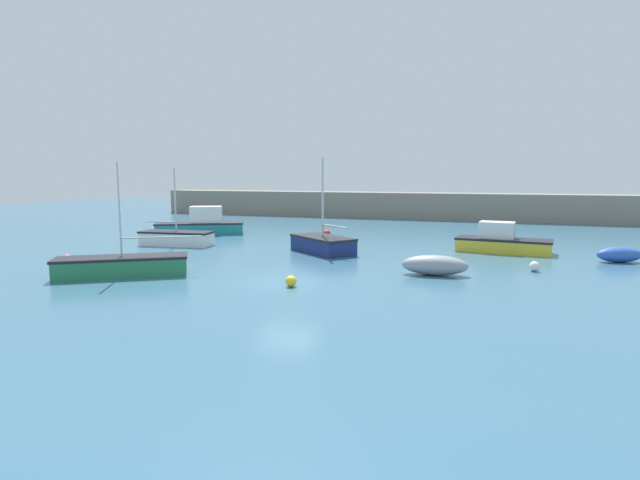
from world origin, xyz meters
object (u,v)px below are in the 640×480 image
object	(u,v)px
sailboat_twin_hulled	(177,238)
dinghy_near_pier	(620,255)
sailboat_tall_mast	(323,244)
mooring_buoy_white	(535,266)
sailboat_short_mast	(122,266)
mooring_buoy_yellow	(291,281)
cabin_cruiser_white	(502,242)
open_tender_yellow	(435,265)
mooring_buoy_red	(327,234)
motorboat_grey_hull	(202,224)
mooring_buoy_pink	(67,258)

from	to	relation	value
sailboat_twin_hulled	dinghy_near_pier	size ratio (longest dim) A/B	1.97
sailboat_tall_mast	mooring_buoy_white	world-z (taller)	sailboat_tall_mast
sailboat_twin_hulled	sailboat_short_mast	world-z (taller)	sailboat_short_mast
mooring_buoy_yellow	sailboat_twin_hulled	bearing A→B (deg)	143.01
sailboat_tall_mast	sailboat_short_mast	world-z (taller)	sailboat_tall_mast
cabin_cruiser_white	open_tender_yellow	bearing A→B (deg)	-102.94
mooring_buoy_yellow	mooring_buoy_white	distance (m)	11.31
dinghy_near_pier	sailboat_twin_hulled	bearing A→B (deg)	167.05
sailboat_short_mast	open_tender_yellow	xyz separation A→B (m)	(12.75, 4.60, -0.01)
open_tender_yellow	mooring_buoy_white	distance (m)	4.80
cabin_cruiser_white	sailboat_short_mast	xyz separation A→B (m)	(-15.61, -12.50, -0.15)
dinghy_near_pier	mooring_buoy_yellow	world-z (taller)	dinghy_near_pier
mooring_buoy_red	sailboat_tall_mast	bearing A→B (deg)	-73.71
motorboat_grey_hull	mooring_buoy_red	xyz separation A→B (m)	(9.39, 0.87, -0.44)
cabin_cruiser_white	sailboat_short_mast	bearing A→B (deg)	-134.33
mooring_buoy_red	mooring_buoy_yellow	bearing A→B (deg)	-77.00
sailboat_short_mast	mooring_buoy_white	distance (m)	18.31
dinghy_near_pier	mooring_buoy_red	distance (m)	17.47
open_tender_yellow	mooring_buoy_pink	distance (m)	18.02
sailboat_tall_mast	mooring_buoy_red	bearing A→B (deg)	-35.42
open_tender_yellow	mooring_buoy_yellow	distance (m)	6.56
motorboat_grey_hull	open_tender_yellow	xyz separation A→B (m)	(17.88, -9.84, -0.29)
dinghy_near_pier	mooring_buoy_yellow	bearing A→B (deg)	-160.06
sailboat_twin_hulled	cabin_cruiser_white	world-z (taller)	sailboat_twin_hulled
cabin_cruiser_white	motorboat_grey_hull	world-z (taller)	motorboat_grey_hull
cabin_cruiser_white	motorboat_grey_hull	bearing A→B (deg)	-178.37
sailboat_short_mast	mooring_buoy_yellow	xyz separation A→B (m)	(7.69, 0.44, -0.22)
sailboat_twin_hulled	cabin_cruiser_white	xyz separation A→B (m)	(18.98, 3.73, 0.13)
open_tender_yellow	mooring_buoy_pink	size ratio (longest dim) A/B	7.50
motorboat_grey_hull	sailboat_short_mast	bearing A→B (deg)	81.90
sailboat_twin_hulled	sailboat_tall_mast	size ratio (longest dim) A/B	0.90
sailboat_short_mast	mooring_buoy_pink	xyz separation A→B (m)	(-5.07, 1.94, -0.25)
sailboat_tall_mast	dinghy_near_pier	bearing A→B (deg)	-134.45
sailboat_twin_hulled	mooring_buoy_pink	world-z (taller)	sailboat_twin_hulled
motorboat_grey_hull	sailboat_tall_mast	bearing A→B (deg)	126.45
sailboat_short_mast	mooring_buoy_pink	bearing A→B (deg)	-53.87
sailboat_tall_mast	mooring_buoy_white	distance (m)	11.04
dinghy_near_pier	mooring_buoy_white	xyz separation A→B (m)	(-4.21, -3.98, -0.15)
sailboat_tall_mast	open_tender_yellow	distance (m)	7.96
cabin_cruiser_white	dinghy_near_pier	distance (m)	5.78
mooring_buoy_pink	sailboat_short_mast	bearing A→B (deg)	-20.92
sailboat_tall_mast	sailboat_short_mast	bearing A→B (deg)	94.12
sailboat_tall_mast	mooring_buoy_yellow	world-z (taller)	sailboat_tall_mast
dinghy_near_pier	open_tender_yellow	size ratio (longest dim) A/B	0.83
open_tender_yellow	dinghy_near_pier	bearing A→B (deg)	31.62
motorboat_grey_hull	sailboat_short_mast	world-z (taller)	sailboat_short_mast
dinghy_near_pier	open_tender_yellow	bearing A→B (deg)	-161.07
dinghy_near_pier	mooring_buoy_red	size ratio (longest dim) A/B	4.29
dinghy_near_pier	mooring_buoy_yellow	distance (m)	17.06
motorboat_grey_hull	dinghy_near_pier	world-z (taller)	motorboat_grey_hull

